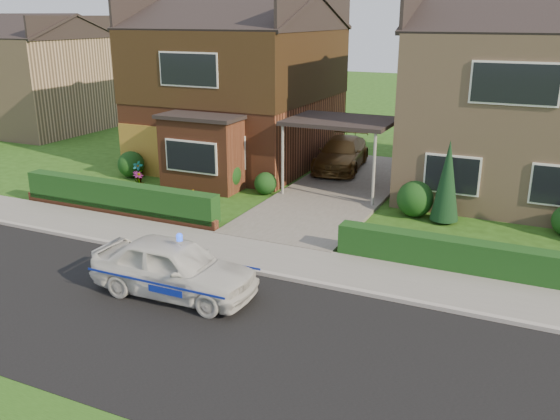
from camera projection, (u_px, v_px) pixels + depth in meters
The scene contains 23 objects.
ground at pixel (169, 322), 12.86m from camera, with size 120.00×120.00×0.00m, color #234713.
road at pixel (169, 322), 12.86m from camera, with size 60.00×6.00×0.02m, color black.
kerb at pixel (237, 268), 15.47m from camera, with size 60.00×0.16×0.12m, color #9E9993.
sidewalk at pixel (255, 255), 16.37m from camera, with size 60.00×2.00×0.10m, color slate.
driveway at pixel (339, 191), 22.32m from camera, with size 3.80×12.00×0.12m, color #666059.
house_left at pixel (239, 76), 25.96m from camera, with size 7.50×9.53×7.25m.
house_right at pixel (521, 93), 21.45m from camera, with size 7.50×8.06×7.25m.
carport_link at pixel (341, 122), 21.47m from camera, with size 3.80×3.00×2.77m.
garage_door at pixel (142, 150), 24.41m from camera, with size 2.20×0.10×2.10m, color brown.
dwarf_wall at pixel (117, 210), 19.69m from camera, with size 7.70×0.25×0.36m, color brown.
hedge_left at pixel (120, 214), 19.87m from camera, with size 7.50×0.55×0.90m, color #113715.
hedge_right at pixel (479, 276), 15.15m from camera, with size 7.50×0.55×0.80m, color #113715.
shrub_left_far at pixel (131, 164), 24.27m from camera, with size 1.08×1.08×1.08m, color #113715.
shrub_left_mid at pixel (224, 174), 22.26m from camera, with size 1.32×1.32×1.32m, color #113715.
shrub_left_near at pixel (265, 183), 21.96m from camera, with size 0.84×0.84×0.84m, color #113715.
shrub_right_near at pixel (415, 199), 19.49m from camera, with size 1.20×1.20×1.20m, color #113715.
conifer_a at pixel (447, 183), 18.70m from camera, with size 0.90×0.90×2.60m, color black.
neighbour_left at pixel (39, 84), 33.83m from camera, with size 6.50×7.00×5.20m, color tan.
police_car at pixel (174, 268), 13.94m from camera, with size 3.71×4.07×1.54m.
driveway_car at pixel (341, 154), 25.15m from camera, with size 1.81×4.45×1.29m, color brown.
potted_plant_a at pixel (138, 172), 23.59m from camera, with size 0.43×0.29×0.82m, color gray.
potted_plant_b at pixel (188, 202), 19.73m from camera, with size 0.47×0.38×0.86m, color gray.
potted_plant_c at pixel (138, 182), 22.18m from camera, with size 0.45×0.45×0.80m, color gray.
Camera 1 is at (7.00, -9.37, 6.34)m, focal length 38.00 mm.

